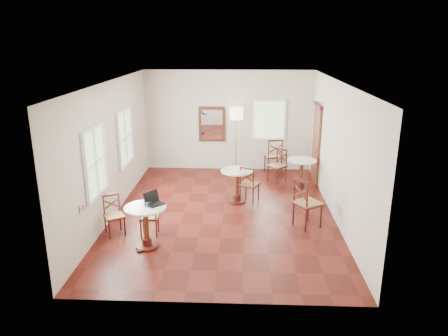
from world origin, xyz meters
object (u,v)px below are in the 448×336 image
(cafe_table_mid, at_px, (237,182))
(power_adapter, at_px, (140,251))
(floor_lamp, at_px, (236,118))
(mouse, at_px, (156,206))
(navy_mug, at_px, (149,204))
(cafe_table_near, at_px, (146,222))
(chair_mid_a, at_px, (249,184))
(chair_near_b, at_px, (114,215))
(chair_mid_b, at_px, (307,203))
(chair_near_a, at_px, (149,217))
(chair_back_a, at_px, (274,156))
(water_glass, at_px, (145,204))
(chair_back_b, at_px, (278,165))
(cafe_table_back, at_px, (301,171))
(laptop, at_px, (153,201))

(cafe_table_mid, distance_m, power_adapter, 3.25)
(floor_lamp, xyz_separation_m, mouse, (-1.43, -4.86, -0.80))
(navy_mug, relative_size, power_adapter, 1.04)
(cafe_table_near, xyz_separation_m, chair_mid_a, (2.00, 2.48, -0.06))
(cafe_table_near, distance_m, cafe_table_mid, 2.98)
(chair_near_b, height_order, navy_mug, navy_mug)
(navy_mug, bearing_deg, mouse, -12.46)
(cafe_table_mid, distance_m, chair_mid_b, 2.04)
(cafe_table_mid, height_order, chair_near_a, chair_near_a)
(chair_back_a, relative_size, power_adapter, 11.33)
(chair_near_b, distance_m, water_glass, 1.07)
(chair_back_b, bearing_deg, cafe_table_near, -77.33)
(chair_mid_b, bearing_deg, mouse, 77.20)
(cafe_table_near, bearing_deg, floor_lamp, 71.45)
(cafe_table_mid, height_order, chair_near_b, chair_near_b)
(cafe_table_mid, relative_size, water_glass, 8.66)
(chair_back_b, distance_m, power_adapter, 5.21)
(chair_near_a, xyz_separation_m, mouse, (0.26, -0.49, 0.45))
(navy_mug, bearing_deg, chair_near_b, 150.00)
(cafe_table_near, distance_m, chair_near_a, 0.53)
(mouse, distance_m, power_adapter, 0.92)
(chair_near_b, height_order, floor_lamp, floor_lamp)
(chair_near_b, xyz_separation_m, water_glass, (0.80, -0.54, 0.47))
(power_adapter, bearing_deg, water_glass, 63.56)
(cafe_table_back, distance_m, chair_mid_b, 2.42)
(cafe_table_near, distance_m, cafe_table_back, 4.87)
(water_glass, bearing_deg, cafe_table_near, -166.95)
(chair_mid_a, relative_size, water_glass, 9.71)
(cafe_table_near, relative_size, power_adapter, 8.90)
(floor_lamp, height_order, laptop, floor_lamp)
(floor_lamp, xyz_separation_m, navy_mug, (-1.57, -4.83, -0.78))
(mouse, relative_size, water_glass, 1.05)
(chair_back_b, relative_size, water_glass, 9.92)
(cafe_table_near, relative_size, water_glass, 8.82)
(chair_mid_b, height_order, power_adapter, chair_mid_b)
(chair_mid_a, relative_size, laptop, 2.13)
(chair_back_b, bearing_deg, navy_mug, -77.06)
(cafe_table_near, distance_m, floor_lamp, 5.27)
(chair_near_a, distance_m, laptop, 0.63)
(floor_lamp, height_order, mouse, floor_lamp)
(cafe_table_mid, xyz_separation_m, water_glass, (-1.69, -2.44, 0.38))
(chair_back_a, height_order, floor_lamp, floor_lamp)
(laptop, bearing_deg, cafe_table_near, -178.03)
(floor_lamp, bearing_deg, navy_mug, -108.05)
(cafe_table_back, distance_m, power_adapter, 5.12)
(cafe_table_mid, bearing_deg, laptop, -124.34)
(chair_mid_b, xyz_separation_m, power_adapter, (-3.30, -1.29, -0.53))
(chair_near_a, bearing_deg, cafe_table_near, 91.98)
(chair_near_b, xyz_separation_m, chair_back_a, (3.55, 4.32, 0.11))
(water_glass, bearing_deg, chair_near_a, 97.32)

